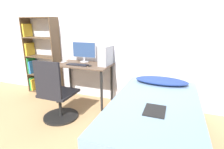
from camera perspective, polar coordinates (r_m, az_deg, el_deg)
name	(u,v)px	position (r m, az deg, el deg)	size (l,w,h in m)	color
ground_plane	(64,141)	(2.59, -15.54, -20.16)	(14.00, 14.00, 0.00)	tan
wall_back	(106,38)	(3.45, -1.92, 11.84)	(8.00, 0.05, 2.50)	silver
desk	(84,70)	(3.41, -9.28, 1.34)	(1.07, 0.60, 0.77)	brown
bookshelf	(39,58)	(4.21, -22.61, 4.89)	(0.77, 0.29, 1.65)	brown
office_chair	(57,98)	(2.94, -17.60, -7.39)	(0.57, 0.57, 1.00)	black
bed	(154,121)	(2.48, 13.50, -14.48)	(1.13, 2.05, 0.54)	#4C3D2D
pillow	(161,81)	(3.04, 15.79, -2.00)	(0.86, 0.36, 0.11)	navy
magazine	(155,110)	(2.13, 13.78, -11.34)	(0.24, 0.32, 0.01)	black
monitor	(84,51)	(3.56, -9.13, 7.65)	(0.51, 0.17, 0.40)	#B7B7BC
keyboard	(78,65)	(3.31, -11.19, 3.16)	(0.41, 0.13, 0.02)	black
pc_tower	(106,56)	(3.23, -2.04, 6.17)	(0.16, 0.39, 0.35)	#99999E
mouse	(90,66)	(3.18, -7.25, 2.83)	(0.06, 0.09, 0.02)	black
phone	(64,62)	(3.65, -15.37, 4.02)	(0.07, 0.14, 0.01)	#B7B7BC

